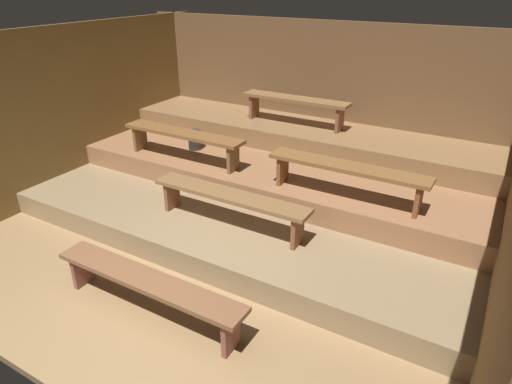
# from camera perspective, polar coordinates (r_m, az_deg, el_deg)

# --- Properties ---
(ground) EXTENTS (6.56, 5.69, 0.08)m
(ground) POSITION_cam_1_polar(r_m,az_deg,el_deg) (5.81, -2.03, -5.17)
(ground) COLOR #92714A
(wall_back) EXTENTS (6.56, 0.06, 2.36)m
(wall_back) POSITION_cam_1_polar(r_m,az_deg,el_deg) (7.40, 8.26, 11.78)
(wall_back) COLOR brown
(wall_back) RESTS_ON ground
(wall_left) EXTENTS (0.06, 5.69, 2.36)m
(wall_left) POSITION_cam_1_polar(r_m,az_deg,el_deg) (7.21, -22.49, 9.71)
(wall_left) COLOR brown
(wall_left) RESTS_ON ground
(platform_lower) EXTENTS (5.76, 3.58, 0.29)m
(platform_lower) POSITION_cam_1_polar(r_m,az_deg,el_deg) (6.22, 1.15, -1.00)
(platform_lower) COLOR #8E7554
(platform_lower) RESTS_ON ground
(platform_middle) EXTENTS (5.76, 2.33, 0.29)m
(platform_middle) POSITION_cam_1_polar(r_m,az_deg,el_deg) (6.60, 3.83, 3.38)
(platform_middle) COLOR #986845
(platform_middle) RESTS_ON platform_lower
(platform_upper) EXTENTS (5.76, 1.11, 0.29)m
(platform_upper) POSITION_cam_1_polar(r_m,az_deg,el_deg) (7.01, 6.15, 7.22)
(platform_upper) COLOR olive
(platform_upper) RESTS_ON platform_middle
(bench_floor_center) EXTENTS (2.10, 0.30, 0.42)m
(bench_floor_center) POSITION_cam_1_polar(r_m,az_deg,el_deg) (4.40, -13.67, -11.40)
(bench_floor_center) COLOR brown
(bench_floor_center) RESTS_ON ground
(bench_lower_center) EXTENTS (1.98, 0.30, 0.42)m
(bench_lower_center) POSITION_cam_1_polar(r_m,az_deg,el_deg) (5.16, -3.38, -0.92)
(bench_lower_center) COLOR brown
(bench_lower_center) RESTS_ON platform_lower
(bench_middle_left) EXTENTS (1.90, 0.30, 0.42)m
(bench_middle_left) POSITION_cam_1_polar(r_m,az_deg,el_deg) (6.38, -9.31, 6.96)
(bench_middle_left) COLOR brown
(bench_middle_left) RESTS_ON platform_middle
(bench_middle_right) EXTENTS (1.90, 0.30, 0.42)m
(bench_middle_right) POSITION_cam_1_polar(r_m,az_deg,el_deg) (5.27, 11.53, 2.64)
(bench_middle_right) COLOR brown
(bench_middle_right) RESTS_ON platform_middle
(bench_upper_center) EXTENTS (1.70, 0.30, 0.42)m
(bench_upper_center) POSITION_cam_1_polar(r_m,az_deg,el_deg) (6.96, 5.03, 11.28)
(bench_upper_center) COLOR brown
(bench_upper_center) RESTS_ON platform_upper
(pail_middle) EXTENTS (0.20, 0.20, 0.29)m
(pail_middle) POSITION_cam_1_polar(r_m,az_deg,el_deg) (6.84, -7.80, 6.64)
(pail_middle) COLOR #332D28
(pail_middle) RESTS_ON platform_middle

